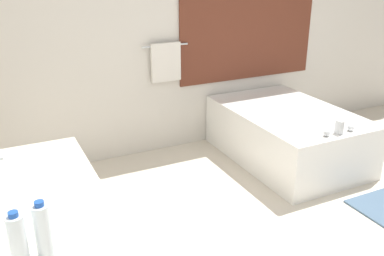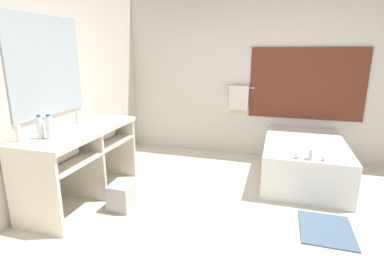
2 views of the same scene
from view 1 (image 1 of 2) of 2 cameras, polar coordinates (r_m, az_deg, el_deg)
ground_plane at (r=3.35m, az=17.08°, el=-15.55°), size 16.00×16.00×0.00m
wall_back_with_blinds at (r=4.59m, az=-0.14°, el=13.80°), size 7.40×0.13×2.70m
vanity_counter at (r=2.36m, az=-19.16°, el=-14.19°), size 0.67×1.55×0.87m
bathtub at (r=4.54m, az=12.52°, el=-0.56°), size 1.05×1.59×0.66m
water_bottle_1 at (r=1.80m, az=-19.22°, el=-12.85°), size 0.07×0.07×0.25m
water_bottle_2 at (r=1.78m, az=-22.18°, el=-13.87°), size 0.07×0.07×0.25m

